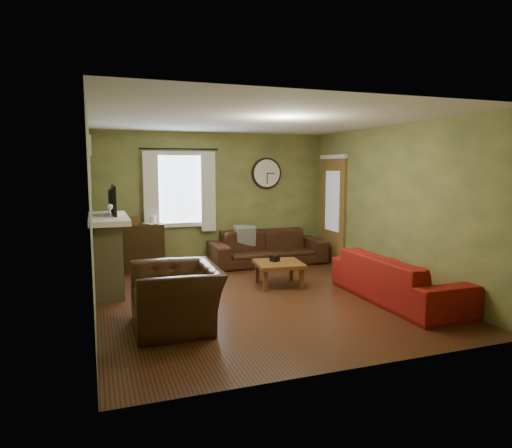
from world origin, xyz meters
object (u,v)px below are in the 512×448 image
object	(u,v)px
sofa_brown	(267,247)
sofa_red	(398,278)
bookshelf	(144,248)
armchair	(176,297)
coffee_table	(279,274)

from	to	relation	value
sofa_brown	sofa_red	world-z (taller)	sofa_brown
bookshelf	sofa_red	xyz separation A→B (m)	(3.27, -3.19, -0.11)
armchair	coffee_table	bearing A→B (deg)	126.72
bookshelf	coffee_table	world-z (taller)	bookshelf
sofa_red	armchair	bearing A→B (deg)	90.33
sofa_brown	coffee_table	distance (m)	1.70
sofa_brown	coffee_table	bearing A→B (deg)	-104.80
sofa_red	coffee_table	size ratio (longest dim) A/B	3.08
sofa_brown	armchair	size ratio (longest dim) A/B	1.98
sofa_red	coffee_table	bearing A→B (deg)	44.11
bookshelf	sofa_brown	size ratio (longest dim) A/B	0.38
bookshelf	armchair	distance (m)	3.21
coffee_table	sofa_brown	bearing A→B (deg)	75.20
sofa_brown	armchair	world-z (taller)	armchair
sofa_red	coffee_table	world-z (taller)	sofa_red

